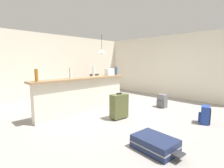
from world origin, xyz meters
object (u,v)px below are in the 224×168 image
object	(u,v)px
grocery_bag	(109,72)
dining_chair_far_side	(94,83)
dining_table	(101,81)
suitcase_flat_navy	(155,144)
bottle_amber	(36,75)
pendant_lamp	(102,51)
suitcase_upright_olive	(119,106)
backpack_blue	(205,115)
dining_chair_near_partition	(109,86)
bottle_white	(71,73)
bottle_blue	(116,71)
bottle_clear	(94,71)
backpack_grey	(162,101)

from	to	relation	value
grocery_bag	dining_chair_far_side	xyz separation A→B (m)	(0.71, 1.72, -0.60)
dining_table	suitcase_flat_navy	world-z (taller)	dining_table
bottle_amber	suitcase_flat_navy	xyz separation A→B (m)	(0.91, -2.50, -1.04)
pendant_lamp	suitcase_upright_olive	distance (m)	3.11
bottle_amber	suitcase_flat_navy	bearing A→B (deg)	-70.06
dining_chair_far_side	backpack_blue	distance (m)	4.46
dining_chair_near_partition	dining_chair_far_side	world-z (taller)	same
grocery_bag	suitcase_upright_olive	bearing A→B (deg)	-122.65
bottle_white	pendant_lamp	size ratio (longest dim) A/B	0.38
dining_chair_near_partition	dining_chair_far_side	size ratio (longest dim) A/B	1.00
pendant_lamp	suitcase_flat_navy	size ratio (longest dim) A/B	0.89
grocery_bag	suitcase_upright_olive	distance (m)	1.50
bottle_blue	grocery_bag	distance (m)	0.26
bottle_white	bottle_amber	bearing A→B (deg)	-179.85
bottle_blue	suitcase_upright_olive	bearing A→B (deg)	-132.85
bottle_white	pendant_lamp	world-z (taller)	pendant_lamp
bottle_amber	dining_chair_near_partition	xyz separation A→B (m)	(2.97, 0.74, -0.63)
suitcase_upright_olive	backpack_blue	size ratio (longest dim) A/B	1.60
bottle_white	bottle_clear	size ratio (longest dim) A/B	0.96
bottle_amber	dining_chair_near_partition	distance (m)	3.12
pendant_lamp	backpack_grey	world-z (taller)	pendant_lamp
bottle_white	dining_chair_near_partition	size ratio (longest dim) A/B	0.31
dining_chair_near_partition	suitcase_flat_navy	distance (m)	3.86
bottle_amber	pendant_lamp	size ratio (longest dim) A/B	0.37
bottle_amber	bottle_blue	size ratio (longest dim) A/B	1.06
suitcase_flat_navy	dining_chair_far_side	bearing A→B (deg)	63.72
bottle_white	dining_chair_far_side	size ratio (longest dim) A/B	0.31
suitcase_flat_navy	suitcase_upright_olive	world-z (taller)	suitcase_upright_olive
dining_chair_far_side	backpack_grey	bearing A→B (deg)	-83.44
dining_chair_near_partition	backpack_blue	bearing A→B (deg)	-92.84
suitcase_flat_navy	bottle_amber	bearing A→B (deg)	109.94
bottle_blue	backpack_grey	xyz separation A→B (m)	(0.81, -1.25, -0.94)
bottle_clear	backpack_blue	world-z (taller)	bottle_clear
bottle_amber	backpack_grey	world-z (taller)	bottle_amber
grocery_bag	dining_table	world-z (taller)	grocery_bag
bottle_blue	suitcase_upright_olive	size ratio (longest dim) A/B	0.40
bottle_amber	suitcase_upright_olive	distance (m)	2.08
bottle_amber	backpack_grey	bearing A→B (deg)	-20.73
bottle_clear	backpack_grey	bearing A→B (deg)	-40.63
bottle_blue	dining_chair_far_side	bearing A→B (deg)	75.57
bottle_amber	suitcase_upright_olive	world-z (taller)	bottle_amber
bottle_clear	dining_table	world-z (taller)	bottle_clear
suitcase_flat_navy	backpack_grey	bearing A→B (deg)	26.55
dining_chair_near_partition	backpack_blue	size ratio (longest dim) A/B	2.21
suitcase_flat_navy	backpack_blue	distance (m)	1.90
backpack_grey	bottle_clear	bearing A→B (deg)	139.37
dining_chair_near_partition	bottle_blue	bearing A→B (deg)	-118.61
dining_table	backpack_grey	bearing A→B (deg)	-81.78
bottle_amber	bottle_clear	distance (m)	1.73
dining_chair_far_side	suitcase_upright_olive	distance (m)	3.13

